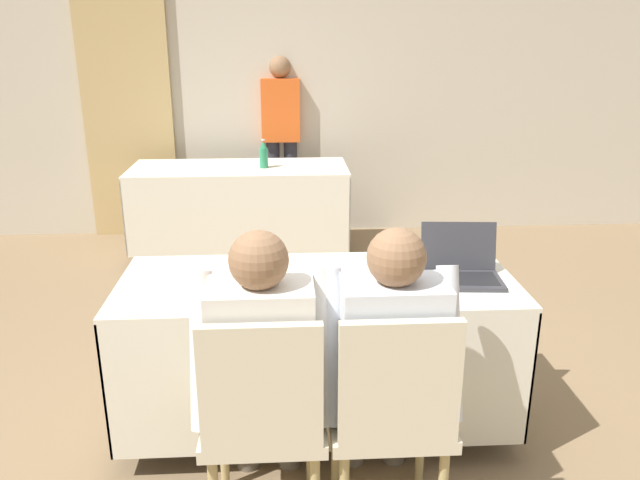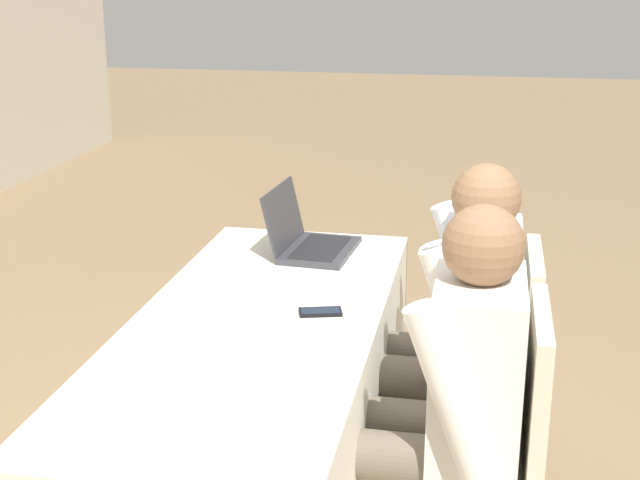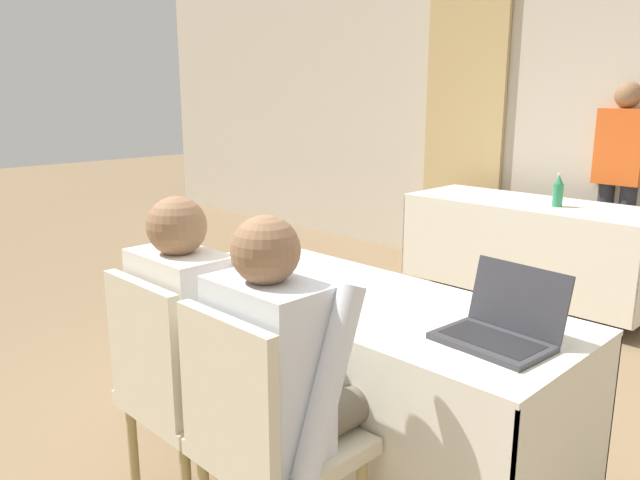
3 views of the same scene
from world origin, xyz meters
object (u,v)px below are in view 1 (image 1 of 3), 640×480
(chair_near_right, at_px, (392,410))
(person_red_shirt, at_px, (281,134))
(cell_phone, at_px, (338,294))
(chair_near_left, at_px, (263,414))
(person_checkered_shirt, at_px, (263,359))
(water_bottle, at_px, (264,155))
(laptop, at_px, (461,270))
(person_white_shirt, at_px, (388,355))

(chair_near_right, height_order, person_red_shirt, person_red_shirt)
(cell_phone, distance_m, chair_near_left, 0.62)
(person_checkered_shirt, bearing_deg, chair_near_left, 90.00)
(water_bottle, relative_size, person_checkered_shirt, 0.19)
(laptop, bearing_deg, chair_near_left, -139.31)
(cell_phone, xyz_separation_m, person_checkered_shirt, (-0.30, -0.38, -0.08))
(cell_phone, height_order, chair_near_left, chair_near_left)
(chair_near_left, distance_m, person_white_shirt, 0.49)
(laptop, distance_m, person_checkered_shirt, 1.02)
(laptop, distance_m, chair_near_right, 0.80)
(person_checkered_shirt, bearing_deg, laptop, -148.56)
(person_checkered_shirt, bearing_deg, chair_near_right, 167.07)
(person_checkered_shirt, xyz_separation_m, person_red_shirt, (0.07, 3.66, 0.24))
(person_red_shirt, bearing_deg, chair_near_left, -89.66)
(chair_near_left, distance_m, person_checkered_shirt, 0.19)
(cell_phone, height_order, person_checkered_shirt, person_checkered_shirt)
(person_checkered_shirt, bearing_deg, person_red_shirt, -91.12)
(chair_near_left, height_order, person_checkered_shirt, person_checkered_shirt)
(person_white_shirt, distance_m, person_red_shirt, 3.69)
(water_bottle, distance_m, chair_near_left, 3.08)
(chair_near_left, xyz_separation_m, person_white_shirt, (0.45, 0.10, 0.16))
(cell_phone, bearing_deg, person_checkered_shirt, -144.77)
(person_checkered_shirt, relative_size, person_red_shirt, 0.74)
(cell_phone, distance_m, person_red_shirt, 3.29)
(laptop, xyz_separation_m, chair_near_left, (-0.86, -0.63, -0.28))
(cell_phone, xyz_separation_m, person_white_shirt, (0.15, -0.38, -0.08))
(water_bottle, distance_m, chair_near_right, 3.12)
(chair_near_left, height_order, chair_near_right, same)
(laptop, bearing_deg, water_bottle, 115.43)
(cell_phone, distance_m, person_checkered_shirt, 0.49)
(water_bottle, relative_size, chair_near_right, 0.25)
(water_bottle, bearing_deg, person_checkered_shirt, -88.64)
(laptop, relative_size, chair_near_left, 0.39)
(person_white_shirt, bearing_deg, person_checkered_shirt, 0.00)
(chair_near_left, bearing_deg, person_checkered_shirt, -90.00)
(chair_near_right, bearing_deg, chair_near_left, 0.00)
(chair_near_right, xyz_separation_m, person_white_shirt, (0.00, 0.10, 0.16))
(person_white_shirt, bearing_deg, person_red_shirt, -84.04)
(cell_phone, xyz_separation_m, chair_near_right, (0.15, -0.48, -0.24))
(laptop, height_order, water_bottle, same)
(person_checkered_shirt, distance_m, person_red_shirt, 3.67)
(chair_near_left, relative_size, person_white_shirt, 0.78)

